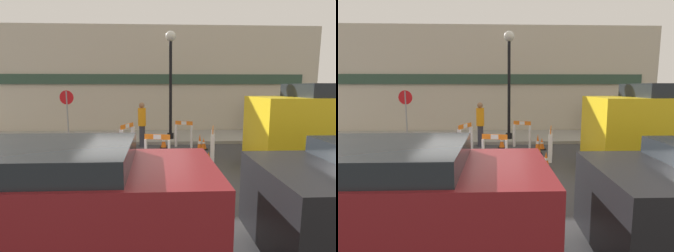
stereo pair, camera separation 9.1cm
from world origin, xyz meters
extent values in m
plane|color=#38383A|center=(0.00, 0.00, 0.00)|extent=(60.00, 60.00, 0.00)
cube|color=gray|center=(0.00, 5.95, 0.07)|extent=(18.00, 2.91, 0.14)
cube|color=#BCB29E|center=(0.00, 7.49, 2.75)|extent=(18.00, 0.12, 5.50)
cube|color=#2D4738|center=(0.00, 7.38, 2.80)|extent=(16.20, 0.10, 0.50)
cylinder|color=black|center=(1.07, 5.16, 0.26)|extent=(0.29, 0.29, 0.24)
cylinder|color=black|center=(1.07, 5.16, 2.24)|extent=(0.13, 0.13, 4.20)
sphere|color=silver|center=(1.07, 5.16, 4.52)|extent=(0.44, 0.44, 0.44)
cylinder|color=gray|center=(-3.36, 5.11, 1.19)|extent=(0.06, 0.06, 2.10)
cylinder|color=red|center=(-3.36, 5.11, 1.96)|extent=(0.60, 0.07, 0.60)
cube|color=white|center=(-0.43, 3.41, 0.48)|extent=(0.14, 0.11, 0.96)
cube|color=white|center=(-0.76, 2.68, 0.48)|extent=(0.14, 0.11, 0.96)
cube|color=orange|center=(-0.60, 3.04, 1.03)|extent=(0.38, 0.80, 0.15)
cube|color=white|center=(-0.60, 3.04, 1.03)|extent=(0.13, 0.25, 0.13)
cube|color=white|center=(0.13, 1.28, 0.45)|extent=(0.09, 0.14, 0.91)
cube|color=white|center=(0.81, 1.14, 0.45)|extent=(0.09, 0.14, 0.91)
cube|color=orange|center=(0.47, 1.21, 0.98)|extent=(0.74, 0.18, 0.15)
cube|color=white|center=(0.47, 1.21, 0.98)|extent=(0.23, 0.08, 0.14)
cube|color=white|center=(2.24, 1.84, 0.46)|extent=(0.14, 0.09, 0.93)
cube|color=white|center=(2.42, 2.64, 0.46)|extent=(0.14, 0.09, 0.93)
cube|color=orange|center=(2.33, 2.24, 1.00)|extent=(0.22, 0.86, 0.15)
cube|color=white|center=(2.33, 2.24, 1.00)|extent=(0.09, 0.26, 0.14)
cube|color=white|center=(1.85, 3.90, 0.46)|extent=(0.11, 0.14, 0.91)
cube|color=white|center=(1.25, 4.16, 0.46)|extent=(0.11, 0.14, 0.91)
cube|color=orange|center=(1.55, 4.03, 0.99)|extent=(0.67, 0.31, 0.15)
cube|color=white|center=(1.55, 4.03, 0.99)|extent=(0.21, 0.11, 0.14)
cube|color=black|center=(0.73, 3.94, 0.02)|extent=(0.30, 0.30, 0.04)
cone|color=orange|center=(0.73, 3.94, 0.27)|extent=(0.23, 0.23, 0.47)
cylinder|color=white|center=(0.73, 3.94, 0.30)|extent=(0.13, 0.13, 0.07)
cube|color=black|center=(1.32, 1.51, 0.02)|extent=(0.30, 0.30, 0.04)
cone|color=orange|center=(1.32, 1.51, 0.28)|extent=(0.23, 0.23, 0.48)
cylinder|color=white|center=(1.32, 1.51, 0.31)|extent=(0.13, 0.13, 0.07)
cube|color=black|center=(1.98, 1.19, 0.02)|extent=(0.30, 0.30, 0.04)
cone|color=orange|center=(1.98, 1.19, 0.28)|extent=(0.23, 0.23, 0.48)
cylinder|color=white|center=(1.98, 1.19, 0.31)|extent=(0.13, 0.13, 0.07)
cube|color=black|center=(2.28, 3.61, 0.02)|extent=(0.30, 0.30, 0.04)
cone|color=orange|center=(2.28, 3.61, 0.25)|extent=(0.22, 0.22, 0.42)
cylinder|color=white|center=(2.28, 3.61, 0.27)|extent=(0.13, 0.13, 0.06)
cube|color=black|center=(2.02, 3.00, 0.02)|extent=(0.30, 0.30, 0.04)
cone|color=orange|center=(2.02, 3.00, 0.38)|extent=(0.22, 0.22, 0.69)
cylinder|color=white|center=(2.02, 3.00, 0.42)|extent=(0.13, 0.13, 0.10)
cylinder|color=#33333D|center=(-0.13, 4.25, 0.43)|extent=(0.32, 0.32, 0.86)
cylinder|color=orange|center=(-0.13, 4.25, 1.21)|extent=(0.44, 0.44, 0.71)
sphere|color=#8E6647|center=(-0.13, 4.25, 1.68)|extent=(0.32, 0.32, 0.23)
cylinder|color=#33333D|center=(5.29, 6.87, 0.54)|extent=(0.31, 0.31, 0.80)
cylinder|color=#4C4C51|center=(5.29, 6.87, 1.27)|extent=(0.43, 0.43, 0.67)
sphere|color=tan|center=(5.29, 6.87, 1.70)|extent=(0.25, 0.25, 0.20)
cube|color=maroon|center=(-1.11, -3.16, 0.89)|extent=(4.55, 1.68, 1.18)
cube|color=#1E2328|center=(-1.11, -3.16, 1.48)|extent=(2.50, 1.55, 0.53)
cylinder|color=black|center=(0.30, -2.32, 0.30)|extent=(0.60, 0.18, 0.60)
cylinder|color=black|center=(2.62, -2.29, 0.30)|extent=(0.60, 0.18, 0.60)
cylinder|color=black|center=(4.26, 2.14, 0.30)|extent=(0.60, 0.18, 0.60)
cylinder|color=black|center=(4.26, 0.17, 0.30)|extent=(0.60, 0.18, 0.60)
camera|label=1|loc=(0.44, -6.25, 2.42)|focal=28.00mm
camera|label=2|loc=(0.53, -6.26, 2.42)|focal=28.00mm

